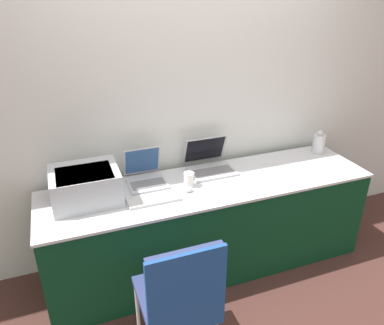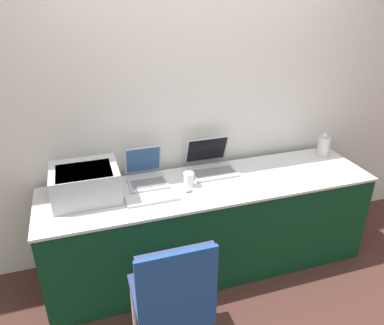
# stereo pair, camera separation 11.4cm
# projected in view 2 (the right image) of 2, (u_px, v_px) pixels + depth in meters

# --- Properties ---
(ground_plane) EXTENTS (14.00, 14.00, 0.00)m
(ground_plane) POSITION_uv_depth(u_px,v_px,m) (222.00, 290.00, 2.87)
(ground_plane) COLOR #472823
(wall_back) EXTENTS (8.00, 0.05, 2.60)m
(wall_back) POSITION_uv_depth(u_px,v_px,m) (194.00, 100.00, 2.93)
(wall_back) COLOR silver
(wall_back) RESTS_ON ground_plane
(table) EXTENTS (2.52, 0.65, 0.77)m
(table) POSITION_uv_depth(u_px,v_px,m) (209.00, 225.00, 2.98)
(table) COLOR #0C381E
(table) RESTS_ON ground_plane
(printer) EXTENTS (0.45, 0.38, 0.23)m
(printer) POSITION_uv_depth(u_px,v_px,m) (85.00, 182.00, 2.57)
(printer) COLOR #B2B7BC
(printer) RESTS_ON table
(laptop_left) EXTENTS (0.28, 0.31, 0.25)m
(laptop_left) POSITION_uv_depth(u_px,v_px,m) (146.00, 174.00, 2.82)
(laptop_left) COLOR #B7B7BC
(laptop_left) RESTS_ON table
(laptop_right) EXTENTS (0.36, 0.34, 0.25)m
(laptop_right) POSITION_uv_depth(u_px,v_px,m) (211.00, 164.00, 2.99)
(laptop_right) COLOR #B7B7BC
(laptop_right) RESTS_ON table
(external_keyboard) EXTENTS (0.37, 0.15, 0.02)m
(external_keyboard) POSITION_uv_depth(u_px,v_px,m) (152.00, 198.00, 2.60)
(external_keyboard) COLOR silver
(external_keyboard) RESTS_ON table
(coffee_cup) EXTENTS (0.08, 0.08, 0.11)m
(coffee_cup) POSITION_uv_depth(u_px,v_px,m) (189.00, 179.00, 2.75)
(coffee_cup) COLOR white
(coffee_cup) RESTS_ON table
(mouse) EXTENTS (0.06, 0.05, 0.04)m
(mouse) POSITION_uv_depth(u_px,v_px,m) (188.00, 190.00, 2.69)
(mouse) COLOR silver
(mouse) RESTS_ON table
(metal_pitcher) EXTENTS (0.10, 0.10, 0.21)m
(metal_pitcher) POSITION_uv_depth(u_px,v_px,m) (324.00, 145.00, 3.23)
(metal_pitcher) COLOR silver
(metal_pitcher) RESTS_ON table
(chair) EXTENTS (0.43, 0.48, 0.96)m
(chair) POSITION_uv_depth(u_px,v_px,m) (173.00, 295.00, 2.05)
(chair) COLOR navy
(chair) RESTS_ON ground_plane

